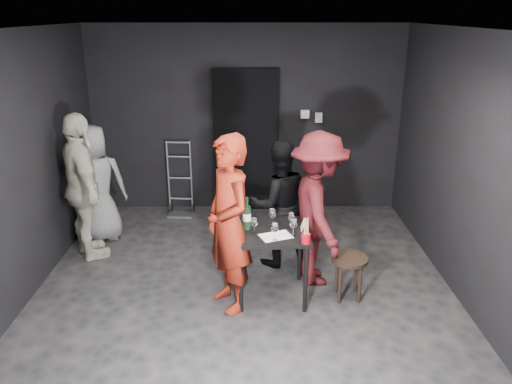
{
  "coord_description": "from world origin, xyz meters",
  "views": [
    {
      "loc": [
        0.09,
        -4.68,
        2.85
      ],
      "look_at": [
        0.13,
        0.25,
        1.06
      ],
      "focal_mm": 35.0,
      "sensor_mm": 36.0,
      "label": 1
    }
  ],
  "objects_px": {
    "stool": "(349,265)",
    "breadstick_cup": "(306,231)",
    "server_red": "(228,208)",
    "hand_truck": "(181,201)",
    "man_maroon": "(319,200)",
    "bystander_grey": "(96,183)",
    "wine_bottle": "(247,217)",
    "bystander_cream": "(81,174)",
    "tasting_table": "(272,239)",
    "woman_black": "(279,204)"
  },
  "relations": [
    {
      "from": "man_maroon",
      "to": "bystander_grey",
      "type": "xyz_separation_m",
      "value": [
        -2.71,
        1.09,
        -0.18
      ]
    },
    {
      "from": "stool",
      "to": "breadstick_cup",
      "type": "bearing_deg",
      "value": -153.93
    },
    {
      "from": "hand_truck",
      "to": "stool",
      "type": "relative_size",
      "value": 2.35
    },
    {
      "from": "bystander_cream",
      "to": "server_red",
      "type": "bearing_deg",
      "value": -154.11
    },
    {
      "from": "server_red",
      "to": "hand_truck",
      "type": "bearing_deg",
      "value": 170.58
    },
    {
      "from": "man_maroon",
      "to": "breadstick_cup",
      "type": "relative_size",
      "value": 6.97
    },
    {
      "from": "hand_truck",
      "to": "stool",
      "type": "bearing_deg",
      "value": -44.11
    },
    {
      "from": "woman_black",
      "to": "man_maroon",
      "type": "bearing_deg",
      "value": 118.73
    },
    {
      "from": "hand_truck",
      "to": "stool",
      "type": "height_order",
      "value": "hand_truck"
    },
    {
      "from": "man_maroon",
      "to": "hand_truck",
      "type": "bearing_deg",
      "value": 33.93
    },
    {
      "from": "wine_bottle",
      "to": "breadstick_cup",
      "type": "relative_size",
      "value": 1.26
    },
    {
      "from": "bystander_cream",
      "to": "wine_bottle",
      "type": "relative_size",
      "value": 6.12
    },
    {
      "from": "stool",
      "to": "server_red",
      "type": "height_order",
      "value": "server_red"
    },
    {
      "from": "hand_truck",
      "to": "bystander_grey",
      "type": "height_order",
      "value": "bystander_grey"
    },
    {
      "from": "stool",
      "to": "breadstick_cup",
      "type": "relative_size",
      "value": 1.71
    },
    {
      "from": "hand_truck",
      "to": "stool",
      "type": "xyz_separation_m",
      "value": [
        2.06,
        -2.32,
        0.18
      ]
    },
    {
      "from": "breadstick_cup",
      "to": "man_maroon",
      "type": "bearing_deg",
      "value": 72.58
    },
    {
      "from": "man_maroon",
      "to": "wine_bottle",
      "type": "xyz_separation_m",
      "value": [
        -0.76,
        -0.28,
        -0.07
      ]
    },
    {
      "from": "bystander_cream",
      "to": "breadstick_cup",
      "type": "xyz_separation_m",
      "value": [
        2.51,
        -1.21,
        -0.18
      ]
    },
    {
      "from": "hand_truck",
      "to": "server_red",
      "type": "xyz_separation_m",
      "value": [
        0.83,
        -2.44,
        0.87
      ]
    },
    {
      "from": "breadstick_cup",
      "to": "stool",
      "type": "bearing_deg",
      "value": 26.07
    },
    {
      "from": "tasting_table",
      "to": "bystander_cream",
      "type": "distance_m",
      "value": 2.42
    },
    {
      "from": "bystander_cream",
      "to": "breadstick_cup",
      "type": "bearing_deg",
      "value": -147.99
    },
    {
      "from": "woman_black",
      "to": "bystander_grey",
      "type": "bearing_deg",
      "value": -31.67
    },
    {
      "from": "woman_black",
      "to": "man_maroon",
      "type": "distance_m",
      "value": 0.62
    },
    {
      "from": "wine_bottle",
      "to": "server_red",
      "type": "bearing_deg",
      "value": -127.85
    },
    {
      "from": "stool",
      "to": "wine_bottle",
      "type": "xyz_separation_m",
      "value": [
        -1.06,
        0.1,
        0.5
      ]
    },
    {
      "from": "bystander_grey",
      "to": "breadstick_cup",
      "type": "bearing_deg",
      "value": 132.25
    },
    {
      "from": "server_red",
      "to": "bystander_grey",
      "type": "bearing_deg",
      "value": -160.22
    },
    {
      "from": "stool",
      "to": "man_maroon",
      "type": "height_order",
      "value": "man_maroon"
    },
    {
      "from": "hand_truck",
      "to": "woman_black",
      "type": "height_order",
      "value": "woman_black"
    },
    {
      "from": "stool",
      "to": "man_maroon",
      "type": "relative_size",
      "value": 0.25
    },
    {
      "from": "tasting_table",
      "to": "woman_black",
      "type": "distance_m",
      "value": 0.75
    },
    {
      "from": "hand_truck",
      "to": "wine_bottle",
      "type": "xyz_separation_m",
      "value": [
        1.01,
        -2.22,
        0.68
      ]
    },
    {
      "from": "man_maroon",
      "to": "breadstick_cup",
      "type": "height_order",
      "value": "man_maroon"
    },
    {
      "from": "server_red",
      "to": "woman_black",
      "type": "height_order",
      "value": "server_red"
    },
    {
      "from": "bystander_grey",
      "to": "wine_bottle",
      "type": "distance_m",
      "value": 2.38
    },
    {
      "from": "tasting_table",
      "to": "stool",
      "type": "xyz_separation_m",
      "value": [
        0.79,
        -0.06,
        -0.27
      ]
    },
    {
      "from": "man_maroon",
      "to": "stool",
      "type": "bearing_deg",
      "value": -150.72
    },
    {
      "from": "server_red",
      "to": "woman_black",
      "type": "relative_size",
      "value": 1.43
    },
    {
      "from": "bystander_grey",
      "to": "wine_bottle",
      "type": "relative_size",
      "value": 4.5
    },
    {
      "from": "hand_truck",
      "to": "tasting_table",
      "type": "bearing_deg",
      "value": -56.46
    },
    {
      "from": "bystander_grey",
      "to": "server_red",
      "type": "bearing_deg",
      "value": 124.38
    },
    {
      "from": "tasting_table",
      "to": "woman_black",
      "type": "height_order",
      "value": "woman_black"
    },
    {
      "from": "server_red",
      "to": "bystander_cream",
      "type": "height_order",
      "value": "server_red"
    },
    {
      "from": "server_red",
      "to": "man_maroon",
      "type": "xyz_separation_m",
      "value": [
        0.94,
        0.5,
        -0.12
      ]
    },
    {
      "from": "man_maroon",
      "to": "bystander_grey",
      "type": "height_order",
      "value": "man_maroon"
    },
    {
      "from": "bystander_grey",
      "to": "wine_bottle",
      "type": "height_order",
      "value": "bystander_grey"
    },
    {
      "from": "server_red",
      "to": "man_maroon",
      "type": "height_order",
      "value": "server_red"
    },
    {
      "from": "stool",
      "to": "woman_black",
      "type": "height_order",
      "value": "woman_black"
    }
  ]
}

